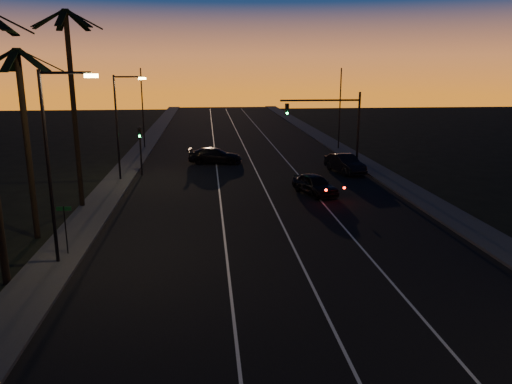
{
  "coord_description": "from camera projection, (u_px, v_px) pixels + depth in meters",
  "views": [
    {
      "loc": [
        -3.83,
        -2.94,
        9.09
      ],
      "look_at": [
        -1.3,
        22.65,
        2.64
      ],
      "focal_mm": 35.0,
      "sensor_mm": 36.0,
      "label": 1
    }
  ],
  "objects": [
    {
      "name": "road",
      "position": [
        264.0,
        203.0,
        34.37
      ],
      "size": [
        20.0,
        170.0,
        0.01
      ],
      "primitive_type": "cube",
      "color": "black",
      "rests_on": "ground"
    },
    {
      "name": "sidewalk_left",
      "position": [
        98.0,
        206.0,
        33.28
      ],
      "size": [
        2.4,
        170.0,
        0.16
      ],
      "primitive_type": "cube",
      "color": "#31312F",
      "rests_on": "ground"
    },
    {
      "name": "sidewalk_right",
      "position": [
        421.0,
        198.0,
        35.42
      ],
      "size": [
        2.4,
        170.0,
        0.16
      ],
      "primitive_type": "cube",
      "color": "#31312F",
      "rests_on": "ground"
    },
    {
      "name": "lane_stripe_left",
      "position": [
        221.0,
        204.0,
        34.08
      ],
      "size": [
        0.12,
        160.0,
        0.01
      ],
      "primitive_type": "cube",
      "color": "silver",
      "rests_on": "road"
    },
    {
      "name": "lane_stripe_mid",
      "position": [
        271.0,
        202.0,
        34.41
      ],
      "size": [
        0.12,
        160.0,
        0.01
      ],
      "primitive_type": "cube",
      "color": "silver",
      "rests_on": "road"
    },
    {
      "name": "lane_stripe_right",
      "position": [
        321.0,
        201.0,
        34.75
      ],
      "size": [
        0.12,
        160.0,
        0.01
      ],
      "primitive_type": "cube",
      "color": "silver",
      "rests_on": "road"
    },
    {
      "name": "palm_mid",
      "position": [
        25.0,
        123.0,
        25.8
      ],
      "size": [
        4.25,
        4.16,
        10.03
      ],
      "color": "black",
      "rests_on": "ground"
    },
    {
      "name": "palm_far",
      "position": [
        72.0,
        91.0,
        31.35
      ],
      "size": [
        4.25,
        4.16,
        12.53
      ],
      "color": "black",
      "rests_on": "ground"
    },
    {
      "name": "streetlight_left_near",
      "position": [
        54.0,
        153.0,
        22.4
      ],
      "size": [
        2.55,
        0.26,
        9.0
      ],
      "color": "black",
      "rests_on": "ground"
    },
    {
      "name": "streetlight_left_far",
      "position": [
        120.0,
        119.0,
        39.84
      ],
      "size": [
        2.55,
        0.26,
        8.5
      ],
      "color": "black",
      "rests_on": "ground"
    },
    {
      "name": "street_sign",
      "position": [
        65.0,
        224.0,
        24.25
      ],
      "size": [
        0.7,
        0.06,
        2.6
      ],
      "color": "black",
      "rests_on": "ground"
    },
    {
      "name": "signal_mast",
      "position": [
        332.0,
        118.0,
        43.53
      ],
      "size": [
        7.1,
        0.41,
        7.0
      ],
      "color": "black",
      "rests_on": "ground"
    },
    {
      "name": "signal_post",
      "position": [
        140.0,
        142.0,
        42.4
      ],
      "size": [
        0.28,
        0.37,
        4.2
      ],
      "color": "black",
      "rests_on": "ground"
    },
    {
      "name": "far_pole_left",
      "position": [
        143.0,
        109.0,
        56.36
      ],
      "size": [
        0.14,
        0.14,
        9.0
      ],
      "primitive_type": "cylinder",
      "color": "black",
      "rests_on": "ground"
    },
    {
      "name": "far_pole_right",
      "position": [
        340.0,
        109.0,
        55.56
      ],
      "size": [
        0.14,
        0.14,
        9.0
      ],
      "primitive_type": "cylinder",
      "color": "black",
      "rests_on": "ground"
    },
    {
      "name": "lead_car",
      "position": [
        315.0,
        184.0,
        36.43
      ],
      "size": [
        3.23,
        5.17,
        1.49
      ],
      "color": "black",
      "rests_on": "road"
    },
    {
      "name": "right_car",
      "position": [
        345.0,
        164.0,
        43.96
      ],
      "size": [
        2.8,
        5.16,
        1.61
      ],
      "color": "black",
      "rests_on": "road"
    },
    {
      "name": "cross_car",
      "position": [
        215.0,
        156.0,
        48.3
      ],
      "size": [
        5.42,
        2.77,
        1.5
      ],
      "color": "black",
      "rests_on": "road"
    }
  ]
}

